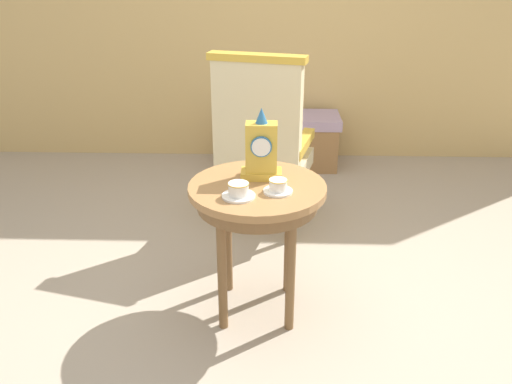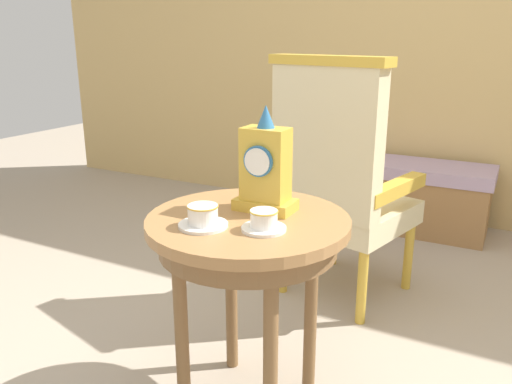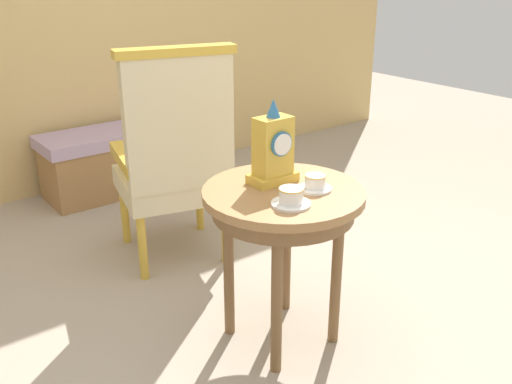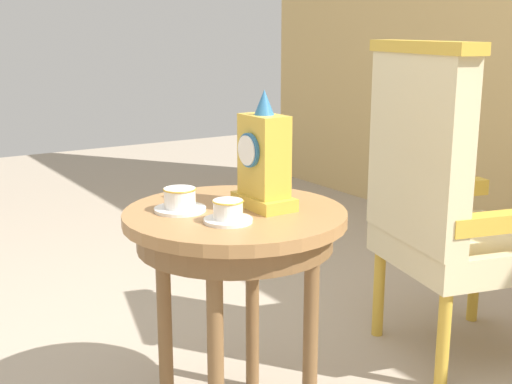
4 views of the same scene
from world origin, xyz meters
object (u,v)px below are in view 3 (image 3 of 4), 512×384
object	(u,v)px
teacup_left	(291,198)
teacup_right	(315,183)
side_table	(283,210)
armchair	(175,155)
window_bench	(113,161)
mantel_clock	(274,150)

from	to	relation	value
teacup_left	teacup_right	xyz separation A→B (m)	(0.17, 0.06, -0.00)
side_table	armchair	size ratio (longest dim) A/B	0.60
armchair	window_bench	world-z (taller)	armchair
teacup_left	armchair	xyz separation A→B (m)	(0.08, 0.98, -0.12)
mantel_clock	window_bench	xyz separation A→B (m)	(0.13, 1.89, -0.59)
side_table	teacup_left	bearing A→B (deg)	-120.08
side_table	teacup_right	world-z (taller)	teacup_right
teacup_left	mantel_clock	bearing A→B (deg)	66.00
teacup_left	teacup_right	bearing A→B (deg)	18.27
side_table	window_bench	size ratio (longest dim) A/B	0.72
side_table	teacup_left	size ratio (longest dim) A/B	4.65
window_bench	teacup_left	bearing A→B (deg)	-96.18
window_bench	mantel_clock	bearing A→B (deg)	-93.96
teacup_left	window_bench	size ratio (longest dim) A/B	0.16
window_bench	armchair	bearing A→B (deg)	-97.38
side_table	armchair	world-z (taller)	armchair
mantel_clock	armchair	world-z (taller)	armchair
mantel_clock	teacup_right	bearing A→B (deg)	-65.85
teacup_right	window_bench	size ratio (longest dim) A/B	0.14
teacup_right	window_bench	distance (m)	2.11
mantel_clock	window_bench	world-z (taller)	mantel_clock
teacup_right	mantel_clock	world-z (taller)	mantel_clock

